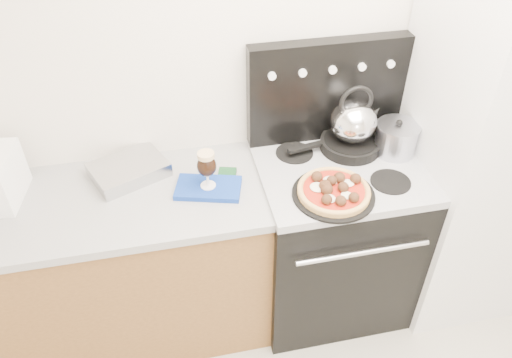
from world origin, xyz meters
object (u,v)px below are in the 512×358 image
object	(u,v)px
base_cabinet	(115,271)
pizza	(334,190)
oven_mitt	(208,188)
tea_kettle	(354,118)
pizza_pan	(333,194)
stock_pot	(396,139)
skillet	(350,144)
stove_body	(331,240)
beer_glass	(207,170)
fridge	(482,147)

from	to	relation	value
base_cabinet	pizza	xyz separation A→B (m)	(1.01, -0.21, 0.52)
oven_mitt	pizza	xyz separation A→B (m)	(0.52, -0.17, 0.04)
base_cabinet	tea_kettle	bearing A→B (deg)	5.11
pizza_pan	stock_pot	bearing A→B (deg)	32.46
skillet	stock_pot	world-z (taller)	stock_pot
stock_pot	stove_body	bearing A→B (deg)	-167.47
base_cabinet	beer_glass	xyz separation A→B (m)	(0.49, -0.04, 0.59)
beer_glass	skillet	xyz separation A→B (m)	(0.71, 0.14, -0.07)
pizza	stock_pot	xyz separation A→B (m)	(0.39, 0.25, 0.04)
stove_body	tea_kettle	xyz separation A→B (m)	(0.09, 0.13, 0.65)
fridge	pizza_pan	xyz separation A→B (m)	(-0.80, -0.16, -0.02)
base_cabinet	tea_kettle	xyz separation A→B (m)	(1.20, 0.11, 0.66)
pizza_pan	skillet	size ratio (longest dim) A/B	1.24
fridge	beer_glass	distance (m)	1.32
stove_body	stock_pot	xyz separation A→B (m)	(0.29, 0.06, 0.55)
base_cabinet	beer_glass	distance (m)	0.76
pizza_pan	stove_body	bearing A→B (deg)	61.57
pizza_pan	skillet	bearing A→B (deg)	58.76
pizza_pan	pizza	xyz separation A→B (m)	(0.00, 0.00, 0.03)
oven_mitt	pizza	bearing A→B (deg)	-18.28
oven_mitt	beer_glass	xyz separation A→B (m)	(0.00, 0.00, 0.10)
stove_body	pizza_pan	size ratio (longest dim) A/B	2.46
stove_body	fridge	distance (m)	0.87
skillet	base_cabinet	bearing A→B (deg)	-174.89
oven_mitt	pizza_pan	xyz separation A→B (m)	(0.52, -0.17, 0.01)
base_cabinet	tea_kettle	distance (m)	1.37
stove_body	fridge	bearing A→B (deg)	-2.05
beer_glass	pizza_pan	bearing A→B (deg)	-18.28
fridge	base_cabinet	bearing A→B (deg)	178.41
base_cabinet	fridge	world-z (taller)	fridge
skillet	pizza	bearing A→B (deg)	-121.24
beer_glass	pizza_pan	xyz separation A→B (m)	(0.52, -0.17, -0.09)
fridge	skillet	distance (m)	0.63
oven_mitt	skillet	distance (m)	0.73
oven_mitt	stove_body	bearing A→B (deg)	1.02
stove_body	beer_glass	distance (m)	0.84
beer_glass	stove_body	bearing A→B (deg)	1.02
oven_mitt	tea_kettle	xyz separation A→B (m)	(0.71, 0.14, 0.18)
pizza	beer_glass	bearing A→B (deg)	161.72
pizza	skillet	size ratio (longest dim) A/B	1.08
fridge	beer_glass	xyz separation A→B (m)	(-1.32, 0.01, 0.07)
beer_glass	tea_kettle	bearing A→B (deg)	11.39
tea_kettle	stock_pot	world-z (taller)	tea_kettle
tea_kettle	pizza	bearing A→B (deg)	-134.32
pizza_pan	pizza	world-z (taller)	pizza
pizza	stock_pot	size ratio (longest dim) A/B	1.60
tea_kettle	skillet	bearing A→B (deg)	166.91
fridge	beer_glass	size ratio (longest dim) A/B	10.39
beer_glass	tea_kettle	distance (m)	0.73
base_cabinet	beer_glass	world-z (taller)	beer_glass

